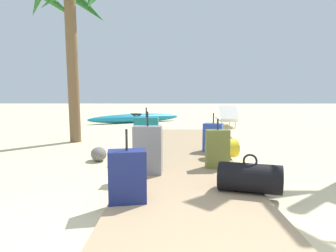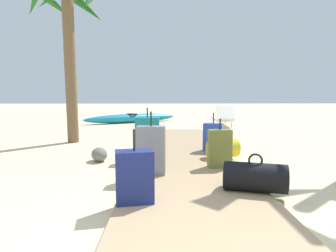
{
  "view_description": "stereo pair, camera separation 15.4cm",
  "coord_description": "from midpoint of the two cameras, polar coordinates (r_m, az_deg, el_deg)",
  "views": [
    {
      "loc": [
        -0.2,
        -1.74,
        1.19
      ],
      "look_at": [
        -0.26,
        3.98,
        0.55
      ],
      "focal_mm": 30.76,
      "sensor_mm": 36.0,
      "label": 1
    },
    {
      "loc": [
        -0.36,
        -1.73,
        1.19
      ],
      "look_at": [
        -0.26,
        3.98,
        0.55
      ],
      "focal_mm": 30.76,
      "sensor_mm": 36.0,
      "label": 2
    }
  ],
  "objects": [
    {
      "name": "rock_left_far",
      "position": [
        5.28,
        -12.76,
        -5.43
      ],
      "size": [
        0.39,
        0.45,
        0.25
      ],
      "primitive_type": "ellipsoid",
      "rotation": [
        0.0,
        0.0,
        1.94
      ],
      "color": "slate",
      "rests_on": "ground"
    },
    {
      "name": "suitcase_navy",
      "position": [
        3.02,
        -6.64,
        -9.84
      ],
      "size": [
        0.42,
        0.3,
        0.76
      ],
      "color": "navy",
      "rests_on": "boardwalk"
    },
    {
      "name": "palm_tree_near_left",
      "position": [
        7.61,
        -18.58,
        20.3
      ],
      "size": [
        2.09,
        2.23,
        4.02
      ],
      "color": "brown",
      "rests_on": "ground"
    },
    {
      "name": "ground_plane",
      "position": [
        4.79,
        3.96,
        -8.03
      ],
      "size": [
        60.0,
        60.0,
        0.0
      ],
      "primitive_type": "plane",
      "color": "beige"
    },
    {
      "name": "lounge_chair",
      "position": [
        10.69,
        11.93,
        1.65
      ],
      "size": [
        0.64,
        1.56,
        0.78
      ],
      "color": "white",
      "rests_on": "ground"
    },
    {
      "name": "boardwalk",
      "position": [
        5.48,
        3.53,
        -5.74
      ],
      "size": [
        1.68,
        7.23,
        0.08
      ],
      "primitive_type": "cube",
      "color": "tan",
      "rests_on": "ground"
    },
    {
      "name": "rock_right_mid",
      "position": [
        7.11,
        11.89,
        -2.5
      ],
      "size": [
        0.46,
        0.43,
        0.22
      ],
      "primitive_type": "ellipsoid",
      "rotation": [
        0.0,
        0.0,
        2.61
      ],
      "color": "gray",
      "rests_on": "ground"
    },
    {
      "name": "suitcase_grey",
      "position": [
        4.01,
        -2.93,
        -4.77
      ],
      "size": [
        0.4,
        0.23,
        0.87
      ],
      "color": "slate",
      "rests_on": "boardwalk"
    },
    {
      "name": "suitcase_teal",
      "position": [
        5.11,
        -3.43,
        -2.16
      ],
      "size": [
        0.42,
        0.24,
        0.87
      ],
      "color": "#197A7F",
      "rests_on": "boardwalk"
    },
    {
      "name": "kayak",
      "position": [
        11.99,
        -6.05,
        1.57
      ],
      "size": [
        3.76,
        2.4,
        0.37
      ],
      "color": "teal",
      "rests_on": "ground"
    },
    {
      "name": "duffel_bag_black",
      "position": [
        3.46,
        17.11,
        -9.76
      ],
      "size": [
        0.76,
        0.52,
        0.44
      ],
      "color": "black",
      "rests_on": "boardwalk"
    },
    {
      "name": "suitcase_blue",
      "position": [
        5.65,
        9.71,
        -2.23
      ],
      "size": [
        0.42,
        0.34,
        0.75
      ],
      "color": "#2847B7",
      "rests_on": "boardwalk"
    },
    {
      "name": "duffel_bag_yellow",
      "position": [
        5.11,
        11.51,
        -4.4
      ],
      "size": [
        0.58,
        0.47,
        0.44
      ],
      "color": "gold",
      "rests_on": "boardwalk"
    },
    {
      "name": "suitcase_olive",
      "position": [
        4.42,
        10.74,
        -4.45
      ],
      "size": [
        0.36,
        0.18,
        0.74
      ],
      "color": "olive",
      "rests_on": "boardwalk"
    }
  ]
}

